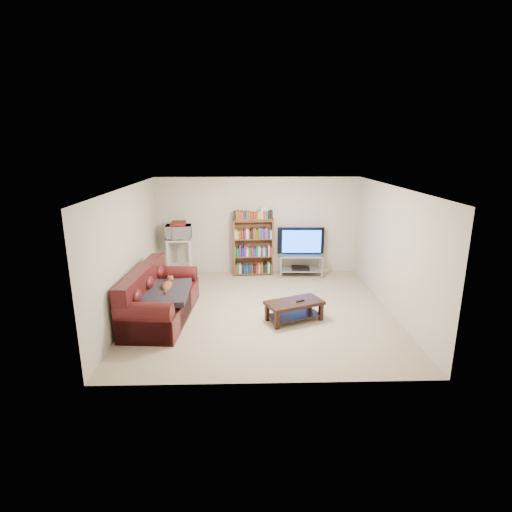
{
  "coord_description": "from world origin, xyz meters",
  "views": [
    {
      "loc": [
        -0.31,
        -7.28,
        3.12
      ],
      "look_at": [
        -0.1,
        0.4,
        1.0
      ],
      "focal_mm": 28.0,
      "sensor_mm": 36.0,
      "label": 1
    }
  ],
  "objects_px": {
    "sofa": "(157,301)",
    "coffee_table": "(294,307)",
    "tv_stand": "(301,261)",
    "bookshelf": "(253,246)"
  },
  "relations": [
    {
      "from": "coffee_table",
      "to": "bookshelf",
      "type": "relative_size",
      "value": 0.81
    },
    {
      "from": "coffee_table",
      "to": "tv_stand",
      "type": "height_order",
      "value": "tv_stand"
    },
    {
      "from": "sofa",
      "to": "coffee_table",
      "type": "relative_size",
      "value": 1.99
    },
    {
      "from": "sofa",
      "to": "tv_stand",
      "type": "relative_size",
      "value": 2.12
    },
    {
      "from": "sofa",
      "to": "coffee_table",
      "type": "height_order",
      "value": "sofa"
    },
    {
      "from": "sofa",
      "to": "coffee_table",
      "type": "distance_m",
      "value": 2.55
    },
    {
      "from": "tv_stand",
      "to": "bookshelf",
      "type": "bearing_deg",
      "value": 175.7
    },
    {
      "from": "sofa",
      "to": "tv_stand",
      "type": "distance_m",
      "value": 3.9
    },
    {
      "from": "sofa",
      "to": "coffee_table",
      "type": "xyz_separation_m",
      "value": [
        2.54,
        -0.19,
        -0.07
      ]
    },
    {
      "from": "sofa",
      "to": "bookshelf",
      "type": "xyz_separation_m",
      "value": [
        1.84,
        2.59,
        0.4
      ]
    }
  ]
}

